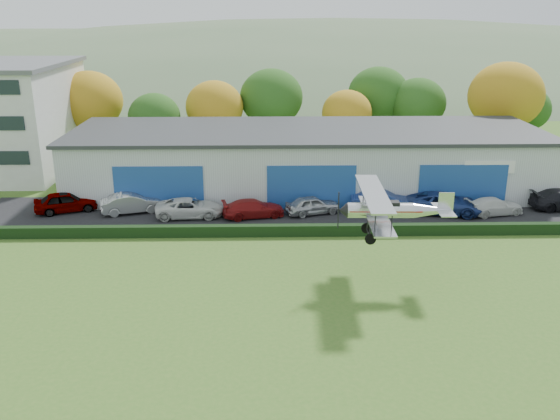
{
  "coord_description": "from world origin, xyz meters",
  "views": [
    {
      "loc": [
        1.57,
        -23.25,
        15.35
      ],
      "look_at": [
        2.3,
        11.5,
        3.52
      ],
      "focal_mm": 38.43,
      "sensor_mm": 36.0,
      "label": 1
    }
  ],
  "objects_px": {
    "car_1": "(132,203)",
    "car_5": "(383,202)",
    "car_3": "(253,208)",
    "biplane": "(390,209)",
    "car_2": "(190,208)",
    "car_7": "(494,206)",
    "car_4": "(313,205)",
    "car_6": "(444,203)",
    "hangar": "(307,159)",
    "car_0": "(66,202)"
  },
  "relations": [
    {
      "from": "car_5",
      "to": "car_6",
      "type": "bearing_deg",
      "value": -91.45
    },
    {
      "from": "car_0",
      "to": "car_6",
      "type": "height_order",
      "value": "same"
    },
    {
      "from": "car_4",
      "to": "car_5",
      "type": "distance_m",
      "value": 5.55
    },
    {
      "from": "hangar",
      "to": "biplane",
      "type": "xyz_separation_m",
      "value": [
        3.53,
        -19.01,
        1.75
      ]
    },
    {
      "from": "car_5",
      "to": "biplane",
      "type": "xyz_separation_m",
      "value": [
        -2.03,
        -12.18,
        3.53
      ]
    },
    {
      "from": "car_6",
      "to": "car_4",
      "type": "bearing_deg",
      "value": 102.49
    },
    {
      "from": "car_4",
      "to": "biplane",
      "type": "height_order",
      "value": "biplane"
    },
    {
      "from": "car_4",
      "to": "car_6",
      "type": "distance_m",
      "value": 10.25
    },
    {
      "from": "car_0",
      "to": "car_4",
      "type": "distance_m",
      "value": 19.32
    },
    {
      "from": "car_0",
      "to": "car_6",
      "type": "relative_size",
      "value": 0.82
    },
    {
      "from": "hangar",
      "to": "car_2",
      "type": "relative_size",
      "value": 7.87
    },
    {
      "from": "car_4",
      "to": "car_5",
      "type": "bearing_deg",
      "value": -104.13
    },
    {
      "from": "car_4",
      "to": "biplane",
      "type": "distance_m",
      "value": 12.81
    },
    {
      "from": "car_2",
      "to": "car_6",
      "type": "distance_m",
      "value": 19.71
    },
    {
      "from": "car_3",
      "to": "car_4",
      "type": "distance_m",
      "value": 4.62
    },
    {
      "from": "hangar",
      "to": "car_0",
      "type": "relative_size",
      "value": 8.53
    },
    {
      "from": "car_6",
      "to": "car_7",
      "type": "relative_size",
      "value": 1.28
    },
    {
      "from": "hangar",
      "to": "car_7",
      "type": "height_order",
      "value": "hangar"
    },
    {
      "from": "car_1",
      "to": "car_6",
      "type": "bearing_deg",
      "value": -109.04
    },
    {
      "from": "car_6",
      "to": "car_3",
      "type": "bearing_deg",
      "value": 105.05
    },
    {
      "from": "car_1",
      "to": "car_5",
      "type": "height_order",
      "value": "car_5"
    },
    {
      "from": "car_7",
      "to": "biplane",
      "type": "bearing_deg",
      "value": 123.69
    },
    {
      "from": "car_6",
      "to": "car_2",
      "type": "bearing_deg",
      "value": 104.14
    },
    {
      "from": "car_7",
      "to": "hangar",
      "type": "bearing_deg",
      "value": 48.17
    },
    {
      "from": "car_0",
      "to": "biplane",
      "type": "relative_size",
      "value": 0.64
    },
    {
      "from": "hangar",
      "to": "car_5",
      "type": "distance_m",
      "value": 8.99
    },
    {
      "from": "car_1",
      "to": "car_4",
      "type": "xyz_separation_m",
      "value": [
        14.06,
        -0.59,
        -0.06
      ]
    },
    {
      "from": "car_3",
      "to": "biplane",
      "type": "relative_size",
      "value": 0.63
    },
    {
      "from": "car_5",
      "to": "car_6",
      "type": "height_order",
      "value": "car_5"
    },
    {
      "from": "car_2",
      "to": "car_5",
      "type": "xyz_separation_m",
      "value": [
        14.99,
        0.89,
        0.11
      ]
    },
    {
      "from": "car_3",
      "to": "car_7",
      "type": "distance_m",
      "value": 18.66
    },
    {
      "from": "car_2",
      "to": "car_4",
      "type": "relative_size",
      "value": 1.22
    },
    {
      "from": "car_1",
      "to": "car_5",
      "type": "distance_m",
      "value": 19.6
    },
    {
      "from": "car_2",
      "to": "car_7",
      "type": "xyz_separation_m",
      "value": [
        23.54,
        0.09,
        -0.06
      ]
    },
    {
      "from": "car_6",
      "to": "car_7",
      "type": "distance_m",
      "value": 3.85
    },
    {
      "from": "car_2",
      "to": "car_6",
      "type": "bearing_deg",
      "value": -92.42
    },
    {
      "from": "car_0",
      "to": "car_1",
      "type": "height_order",
      "value": "car_0"
    },
    {
      "from": "hangar",
      "to": "car_1",
      "type": "relative_size",
      "value": 8.52
    },
    {
      "from": "car_4",
      "to": "car_7",
      "type": "height_order",
      "value": "car_4"
    },
    {
      "from": "biplane",
      "to": "car_2",
      "type": "bearing_deg",
      "value": 140.73
    },
    {
      "from": "car_5",
      "to": "hangar",
      "type": "bearing_deg",
      "value": 43.53
    },
    {
      "from": "car_0",
      "to": "car_7",
      "type": "height_order",
      "value": "car_0"
    },
    {
      "from": "car_3",
      "to": "car_6",
      "type": "bearing_deg",
      "value": -100.48
    },
    {
      "from": "hangar",
      "to": "car_6",
      "type": "xyz_separation_m",
      "value": [
        10.28,
        -7.32,
        -1.79
      ]
    },
    {
      "from": "car_3",
      "to": "car_6",
      "type": "distance_m",
      "value": 14.84
    },
    {
      "from": "car_3",
      "to": "car_0",
      "type": "bearing_deg",
      "value": 71.3
    },
    {
      "from": "biplane",
      "to": "car_1",
      "type": "bearing_deg",
      "value": 146.62
    },
    {
      "from": "car_7",
      "to": "biplane",
      "type": "distance_m",
      "value": 15.96
    },
    {
      "from": "biplane",
      "to": "car_7",
      "type": "bearing_deg",
      "value": 48.84
    },
    {
      "from": "car_3",
      "to": "biplane",
      "type": "xyz_separation_m",
      "value": [
        8.09,
        -11.15,
        3.67
      ]
    }
  ]
}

